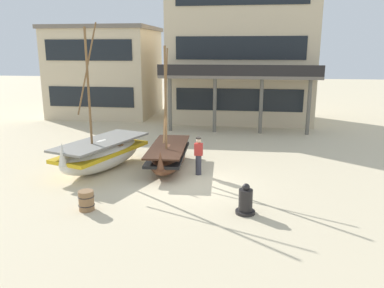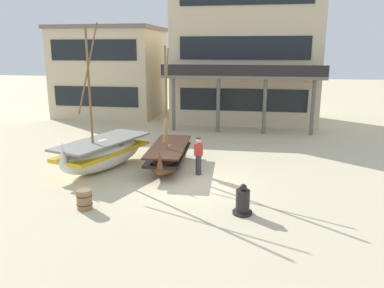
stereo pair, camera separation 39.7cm
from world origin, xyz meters
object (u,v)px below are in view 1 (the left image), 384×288
fishing_boat_centre_large (168,155)px  fisherman_by_hull (199,156)px  fishing_boat_near_left (102,153)px  harbor_building_annex (106,71)px  capstan_winch (246,201)px  harbor_building_main (241,49)px  wooden_barrel (86,201)px

fishing_boat_centre_large → fisherman_by_hull: bearing=-27.0°
fishing_boat_near_left → harbor_building_annex: 15.99m
capstan_winch → harbor_building_annex: 22.45m
capstan_winch → harbor_building_main: 18.35m
harbor_building_main → harbor_building_annex: 11.31m
wooden_barrel → harbor_building_main: (4.74, 18.15, 5.08)m
wooden_barrel → capstan_winch: bearing=5.4°
fishing_boat_near_left → fisherman_by_hull: (4.49, -0.15, 0.08)m
fisherman_by_hull → wooden_barrel: bearing=-127.2°
wooden_barrel → harbor_building_main: 19.43m
fisherman_by_hull → harbor_building_annex: 18.06m
fishing_boat_centre_large → fisherman_by_hull: size_ratio=3.28×
fishing_boat_near_left → fishing_boat_centre_large: (2.98, 0.62, -0.15)m
fishing_boat_centre_large → capstan_winch: bearing=-52.2°
fisherman_by_hull → harbor_building_annex: harbor_building_annex is taller
fishing_boat_near_left → fishing_boat_centre_large: size_ratio=1.18×
capstan_winch → wooden_barrel: 5.42m
capstan_winch → harbor_building_annex: (-11.75, 18.86, 3.17)m
capstan_winch → fishing_boat_centre_large: bearing=127.8°
fishing_boat_near_left → fishing_boat_centre_large: 3.05m
fishing_boat_centre_large → capstan_winch: 5.86m
fisherman_by_hull → harbor_building_main: harbor_building_main is taller
fishing_boat_near_left → wooden_barrel: size_ratio=9.29×
harbor_building_annex → capstan_winch: bearing=-58.1°
capstan_winch → harbor_building_main: size_ratio=0.10×
fishing_boat_near_left → fisherman_by_hull: bearing=-1.9°
fisherman_by_hull → capstan_winch: size_ratio=1.59×
fishing_boat_near_left → capstan_winch: bearing=-31.4°
harbor_building_main → fishing_boat_centre_large: bearing=-102.7°
capstan_winch → wooden_barrel: size_ratio=1.51×
fishing_boat_near_left → capstan_winch: fishing_boat_near_left is taller
fishing_boat_near_left → fishing_boat_centre_large: fishing_boat_near_left is taller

